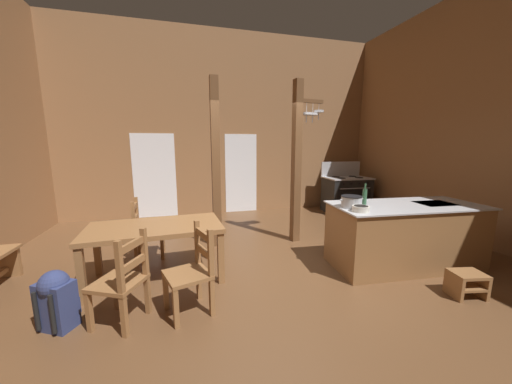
% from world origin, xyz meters
% --- Properties ---
extents(ground_plane, '(8.67, 8.08, 0.10)m').
position_xyz_m(ground_plane, '(0.00, 0.00, -0.05)').
color(ground_plane, brown).
extents(wall_back, '(8.67, 0.14, 4.55)m').
position_xyz_m(wall_back, '(0.00, 3.71, 2.27)').
color(wall_back, '#93663F').
rests_on(wall_back, ground_plane).
extents(wall_right, '(0.14, 8.08, 4.55)m').
position_xyz_m(wall_right, '(4.01, 0.00, 2.27)').
color(wall_right, '#93663F').
rests_on(wall_right, ground_plane).
extents(glazed_door_back_left, '(1.00, 0.01, 2.05)m').
position_xyz_m(glazed_door_back_left, '(-1.77, 3.64, 1.02)').
color(glazed_door_back_left, white).
rests_on(glazed_door_back_left, ground_plane).
extents(glazed_panel_back_right, '(0.84, 0.01, 2.05)m').
position_xyz_m(glazed_panel_back_right, '(0.39, 3.64, 1.02)').
color(glazed_panel_back_right, white).
rests_on(glazed_panel_back_right, ground_plane).
extents(kitchen_island, '(2.23, 1.13, 0.93)m').
position_xyz_m(kitchen_island, '(2.02, -0.27, 0.46)').
color(kitchen_island, olive).
rests_on(kitchen_island, ground_plane).
extents(stove_range, '(1.18, 0.87, 1.32)m').
position_xyz_m(stove_range, '(3.09, 2.86, 0.48)').
color(stove_range, black).
rests_on(stove_range, ground_plane).
extents(support_post_with_pot_rack, '(0.62, 0.25, 2.90)m').
position_xyz_m(support_post_with_pot_rack, '(0.91, 1.15, 1.55)').
color(support_post_with_pot_rack, brown).
rests_on(support_post_with_pot_rack, ground_plane).
extents(support_post_center, '(0.14, 0.14, 2.90)m').
position_xyz_m(support_post_center, '(-0.55, 1.28, 1.45)').
color(support_post_center, brown).
rests_on(support_post_center, ground_plane).
extents(step_stool, '(0.41, 0.35, 0.30)m').
position_xyz_m(step_stool, '(2.10, -1.19, 0.18)').
color(step_stool, olive).
rests_on(step_stool, ground_plane).
extents(dining_table, '(1.75, 0.99, 0.74)m').
position_xyz_m(dining_table, '(-1.49, 0.25, 0.65)').
color(dining_table, olive).
rests_on(dining_table, ground_plane).
extents(ladderback_chair_near_window, '(0.45, 0.45, 0.95)m').
position_xyz_m(ladderback_chair_near_window, '(-1.72, 1.06, 0.45)').
color(ladderback_chair_near_window, olive).
rests_on(ladderback_chair_near_window, ground_plane).
extents(ladderback_chair_by_post, '(0.59, 0.59, 0.95)m').
position_xyz_m(ladderback_chair_by_post, '(-1.73, -0.66, 0.45)').
color(ladderback_chair_by_post, olive).
rests_on(ladderback_chair_by_post, ground_plane).
extents(ladderback_chair_at_table_end, '(0.55, 0.55, 0.95)m').
position_xyz_m(ladderback_chair_at_table_end, '(-1.05, -0.63, 0.45)').
color(ladderback_chair_at_table_end, olive).
rests_on(ladderback_chair_at_table_end, ground_plane).
extents(backpack, '(0.39, 0.38, 0.60)m').
position_xyz_m(backpack, '(-2.36, -0.57, 0.31)').
color(backpack, navy).
rests_on(backpack, ground_plane).
extents(stockpot_on_counter, '(0.35, 0.28, 0.16)m').
position_xyz_m(stockpot_on_counter, '(1.12, -0.23, 1.01)').
color(stockpot_on_counter, '#B7BABF').
rests_on(stockpot_on_counter, kitchen_island).
extents(mixing_bowl_on_counter, '(0.22, 0.22, 0.08)m').
position_xyz_m(mixing_bowl_on_counter, '(1.10, -0.47, 0.97)').
color(mixing_bowl_on_counter, silver).
rests_on(mixing_bowl_on_counter, kitchen_island).
extents(bottle_tall_on_counter, '(0.06, 0.06, 0.31)m').
position_xyz_m(bottle_tall_on_counter, '(1.42, -0.10, 1.05)').
color(bottle_tall_on_counter, '#2D5638').
rests_on(bottle_tall_on_counter, kitchen_island).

